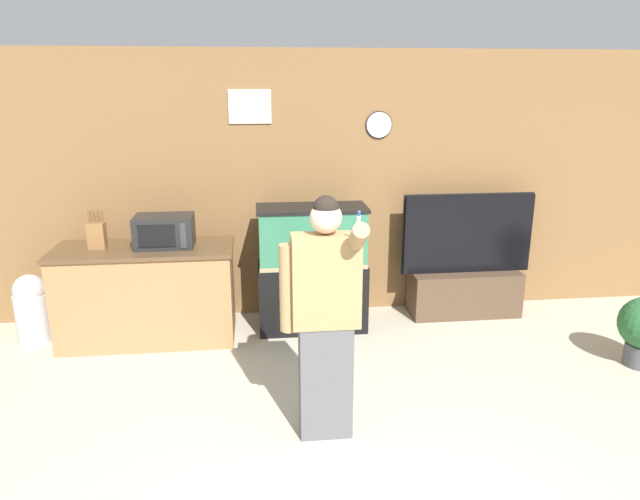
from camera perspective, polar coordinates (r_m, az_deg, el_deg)
name	(u,v)px	position (r m, az deg, el deg)	size (l,w,h in m)	color
wall_back_paneled	(302,187)	(5.66, -1.77, 6.36)	(10.00, 0.08, 2.60)	brown
counter_island	(147,294)	(5.43, -16.89, -4.21)	(1.58, 0.66, 0.88)	olive
microwave	(164,231)	(5.23, -15.30, 1.83)	(0.51, 0.34, 0.28)	black
knife_block	(97,235)	(5.37, -21.43, 1.44)	(0.15, 0.12, 0.34)	brown
aquarium_on_stand	(312,268)	(5.40, -0.81, -1.85)	(1.02, 0.47, 1.19)	black
tv_on_stand	(465,280)	(5.97, 14.27, -2.88)	(1.33, 0.40, 1.25)	#4C3828
person_standing	(324,316)	(3.66, 0.44, -6.65)	(0.51, 0.39, 1.63)	#515156
trash_bin	(32,308)	(5.81, -26.84, -5.18)	(0.30, 0.30, 0.64)	#B7B7BC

